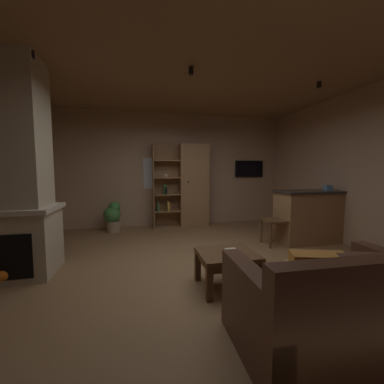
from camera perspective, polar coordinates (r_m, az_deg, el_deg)
The scene contains 18 objects.
floor at distance 3.57m, azimuth 1.48°, elevation -17.76°, with size 5.90×5.61×0.02m, color olive.
wall_back at distance 6.08m, azimuth -5.08°, elevation 5.28°, with size 6.02×0.06×2.81m, color tan.
wall_right at distance 4.96m, azimuth 37.30°, elevation 4.37°, with size 0.06×5.61×2.81m, color tan.
ceiling at distance 3.60m, azimuth 1.60°, elevation 28.73°, with size 5.90×5.61×0.02m, color #8E6B47.
window_pane_back at distance 6.01m, azimuth -8.65°, elevation 4.47°, with size 0.62×0.01×0.76m, color white.
stone_fireplace at distance 3.83m, azimuth -37.27°, elevation 2.48°, with size 1.02×0.80×2.81m.
bookshelf_cabinet at distance 5.90m, azimuth -0.50°, elevation 1.39°, with size 1.36×0.41×2.03m.
kitchen_bar_counter at distance 5.22m, azimuth 27.05°, elevation -5.14°, with size 1.46×0.63×1.00m.
tissue_box at distance 5.26m, azimuth 29.81°, elevation 0.88°, with size 0.12×0.12×0.11m, color #598CBF.
leather_couch at distance 2.31m, azimuth 31.13°, elevation -23.19°, with size 1.52×0.94×0.84m.
coffee_table at distance 2.94m, azimuth 8.43°, elevation -15.72°, with size 0.67×0.58×0.42m.
table_book_0 at distance 2.96m, azimuth 9.30°, elevation -13.57°, with size 0.13×0.09×0.02m, color beige.
dining_chair at distance 4.72m, azimuth 20.25°, elevation -5.60°, with size 0.44×0.44×0.92m.
potted_floor_plant at distance 5.66m, azimuth -18.48°, elevation -5.57°, with size 0.38×0.37×0.70m.
wall_mounted_tv at distance 6.65m, azimuth 13.55°, elevation 5.41°, with size 0.79×0.06×0.45m.
track_light_spot_0 at distance 3.74m, azimuth -34.16°, elevation 25.64°, with size 0.07×0.07×0.09m, color black.
track_light_spot_1 at distance 3.65m, azimuth -0.24°, elevation 27.01°, with size 0.07×0.07×0.09m, color black.
track_light_spot_2 at distance 4.60m, azimuth 28.21°, elevation 21.74°, with size 0.07×0.07×0.09m, color black.
Camera 1 is at (-0.81, -3.20, 1.37)m, focal length 22.21 mm.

